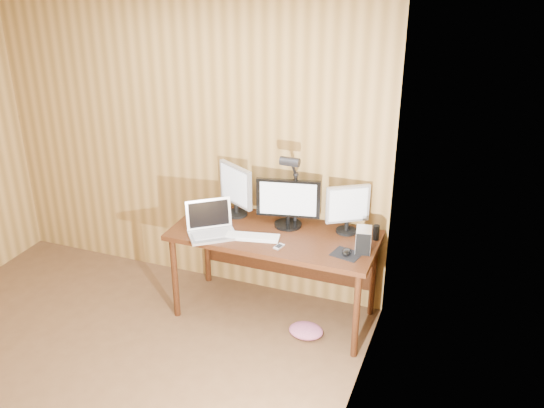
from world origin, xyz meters
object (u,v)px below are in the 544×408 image
Objects in this scene: keyboard at (252,237)px; monitor_right at (348,208)px; speaker at (376,232)px; monitor_center at (288,202)px; mouse at (347,252)px; laptop at (211,226)px; desk_lamp at (292,180)px; desk at (277,243)px; phone at (279,247)px; monitor_left at (236,189)px; hard_drive at (363,240)px.

monitor_right is at bearing 16.52° from keyboard.
monitor_right is at bearing 170.52° from speaker.
monitor_center is 4.59× the size of mouse.
speaker is at bearing 7.51° from keyboard.
monitor_right is at bearing -15.65° from laptop.
desk_lamp reaches higher than monitor_right.
speaker is (0.15, 0.31, 0.04)m from mouse.
monitor_center is 0.46m from monitor_right.
phone is at bearing -67.73° from desk.
speaker is (0.24, -0.04, -0.15)m from monitor_right.
monitor_center reaches higher than keyboard.
phone is (0.11, -0.27, 0.13)m from desk.
speaker is (0.70, 0.02, -0.14)m from monitor_center.
monitor_left is 1.09m from mouse.
laptop is at bearing -169.68° from phone.
desk_lamp is (-0.02, 0.35, 0.39)m from phone.
desk_lamp is at bearing -6.60° from laptop.
monitor_center is at bearing 45.27° from keyboard.
desk_lamp reaches higher than mouse.
monitor_left is 0.49m from keyboard.
monitor_left reaches higher than monitor_center.
desk_lamp reaches higher than hard_drive.
monitor_center is 4.98× the size of phone.
mouse is 1.08× the size of phone.
keyboard is at bearing 175.55° from monitor_right.
desk is 0.34m from monitor_center.
hard_drive is at bearing 28.91° from phone.
desk is 0.78m from speaker.
laptop reaches higher than keyboard.
hard_drive is at bearing -22.76° from desk_lamp.
hard_drive is (1.11, -0.23, -0.14)m from monitor_left.
phone is (0.05, -0.36, -0.20)m from monitor_center.
desk_lamp is at bearing 152.88° from hard_drive.
mouse is 0.17× the size of desk_lamp.
monitor_left is (-0.41, 0.13, 0.35)m from desk.
hard_drive is 0.62m from phone.
monitor_right is at bearing 116.63° from hard_drive.
keyboard is 4.39× the size of phone.
hard_drive is 1.77× the size of phone.
hard_drive is at bearing -4.78° from keyboard.
monitor_center reaches higher than monitor_right.
desk_lamp is (-0.43, -0.06, 0.19)m from monitor_right.
speaker is at bearing -21.33° from laptop.
hard_drive reaches higher than speaker.
desk is 0.56m from monitor_left.
phone is 0.85× the size of speaker.
desk_lamp is at bearing -21.58° from monitor_center.
monitor_left is at bearing 168.68° from desk_lamp.
keyboard is 0.85m from hard_drive.
laptop is 0.72m from desk_lamp.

